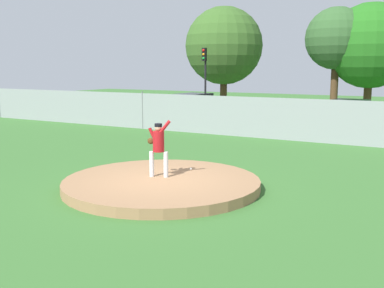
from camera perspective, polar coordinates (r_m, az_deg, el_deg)
ground_plane at (r=18.06m, az=6.71°, el=-1.17°), size 80.00×80.00×0.00m
asphalt_strip at (r=26.01m, az=14.00°, el=1.89°), size 44.00×7.00×0.01m
pitchers_mound at (r=12.83m, az=-3.77°, el=-4.93°), size 5.46×5.46×0.27m
pitcher_youth at (r=12.88m, az=-4.21°, el=-0.04°), size 0.78×0.32×1.63m
baseball at (r=13.84m, az=-0.15°, el=-3.11°), size 0.07×0.07×0.07m
chainlink_fence at (r=21.62m, az=10.89°, el=3.08°), size 38.96×0.07×2.04m
parked_car_red at (r=29.10m, az=0.04°, el=4.53°), size 2.14×4.52×1.69m
parked_car_burgundy at (r=25.13m, az=18.76°, el=3.21°), size 2.09×4.62×1.66m
traffic_cone_orange at (r=24.82m, az=6.09°, el=2.36°), size 0.40×0.40×0.55m
traffic_light_near at (r=32.46m, az=1.60°, el=9.27°), size 0.28×0.46×4.65m
tree_tall_centre at (r=36.03m, az=3.99°, el=12.05°), size 5.92×5.92×7.91m
tree_slender_far at (r=34.60m, az=17.51°, el=12.33°), size 4.37×4.37×7.51m
tree_bushy_near at (r=35.18m, az=21.28°, el=11.29°), size 5.97×5.97×7.80m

